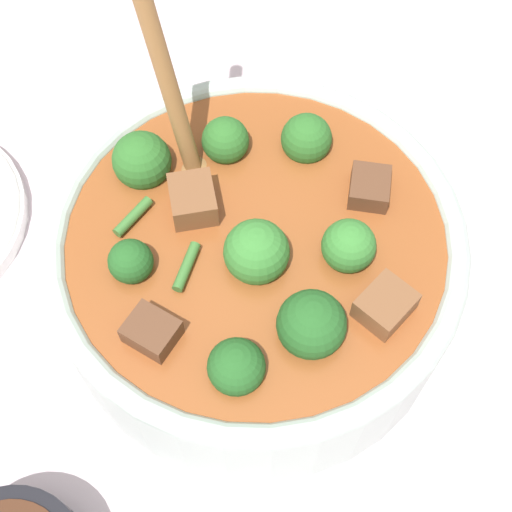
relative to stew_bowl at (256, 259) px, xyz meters
The scene contains 2 objects.
ground_plane 0.05m from the stew_bowl, 130.37° to the left, with size 4.00×4.00×0.00m, color silver.
stew_bowl is the anchor object (origin of this frame).
Camera 1 is at (0.18, 0.16, 0.49)m, focal length 50.00 mm.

